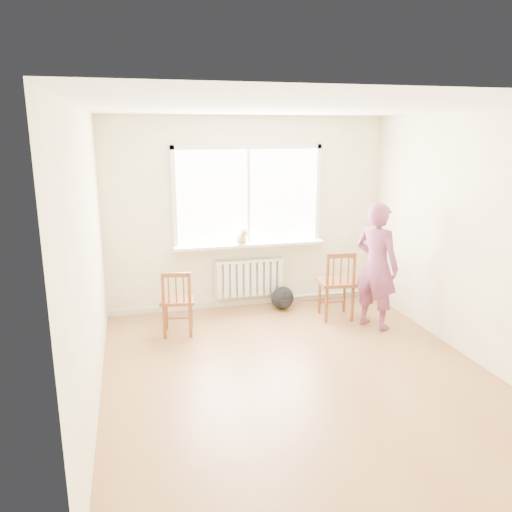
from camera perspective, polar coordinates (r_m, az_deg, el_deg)
floor at (r=5.43m, az=4.76°, el=-13.23°), size 4.50×4.50×0.00m
ceiling at (r=4.83m, az=5.44°, el=16.56°), size 4.50×4.50×0.00m
back_wall at (r=7.08m, az=-0.95°, el=4.83°), size 4.00×0.01×2.70m
window at (r=7.01m, az=-0.91°, el=7.32°), size 2.12×0.05×1.42m
windowsill at (r=7.05m, az=-0.73°, el=1.32°), size 2.15×0.22×0.04m
radiator at (r=7.20m, az=-0.75°, el=-2.46°), size 1.00×0.12×0.55m
heating_pipe at (r=7.71m, az=8.30°, el=-4.28°), size 1.40×0.04×0.04m
baseboard at (r=7.39m, az=-0.88°, el=-5.27°), size 4.00×0.03×0.08m
chair_left at (r=6.28m, az=-8.98°, el=-5.27°), size 0.47×0.46×0.84m
chair_right at (r=6.80m, az=9.28°, el=-3.28°), size 0.52×0.50×0.95m
person at (r=6.53m, az=13.60°, el=-1.13°), size 0.64×0.71×1.64m
cat at (r=6.91m, az=-1.73°, el=2.17°), size 0.21×0.41×0.28m
backpack at (r=7.18m, az=3.04°, el=-4.81°), size 0.38×0.32×0.33m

